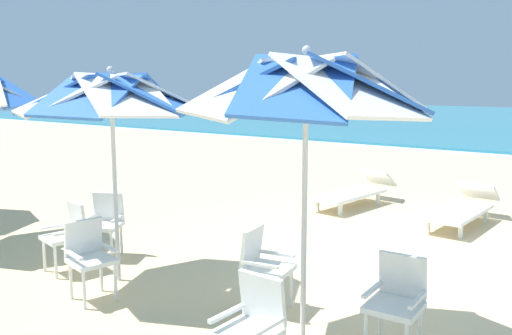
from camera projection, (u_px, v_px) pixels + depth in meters
ground_plane at (412, 258)px, 7.29m from camera, size 80.00×80.00×0.00m
beach_umbrella_0 at (306, 89)px, 4.59m from camera, size 2.22×2.22×2.65m
plastic_chair_0 at (397, 298)px, 4.66m from camera, size 0.46×0.48×0.87m
plastic_chair_1 at (252, 324)px, 4.16m from camera, size 0.46×0.49×0.87m
plastic_chair_2 at (263, 263)px, 5.57m from camera, size 0.53×0.51×0.87m
beach_umbrella_1 at (111, 96)px, 6.12m from camera, size 2.18×2.18×2.53m
plastic_chair_3 at (68, 232)px, 6.72m from camera, size 0.52×0.54×0.87m
plastic_chair_4 at (89, 254)px, 5.85m from camera, size 0.55×0.53×0.87m
plastic_chair_5 at (105, 221)px, 7.29m from camera, size 0.60×0.62×0.87m
sun_lounger_1 at (463, 208)px, 8.96m from camera, size 0.74×2.18×0.62m
sun_lounger_2 at (355, 191)px, 10.35m from camera, size 0.91×2.21×0.62m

